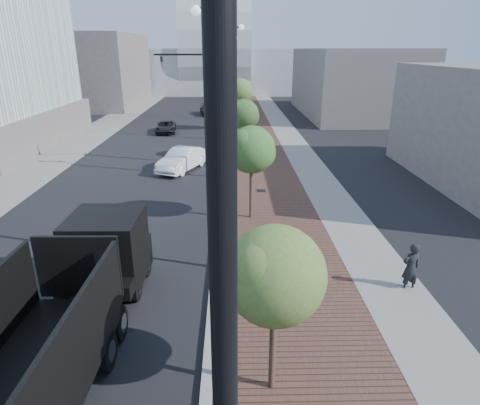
{
  "coord_description": "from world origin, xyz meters",
  "views": [
    {
      "loc": [
        0.65,
        -4.01,
        7.95
      ],
      "look_at": [
        1.0,
        12.0,
        2.0
      ],
      "focal_mm": 31.02,
      "sensor_mm": 36.0,
      "label": 1
    }
  ],
  "objects_px": {
    "dump_truck": "(71,314)",
    "dark_car_mid": "(166,127)",
    "pedestrian": "(411,268)",
    "white_sedan": "(182,159)"
  },
  "relations": [
    {
      "from": "pedestrian",
      "to": "dump_truck",
      "type": "bearing_deg",
      "value": 4.71
    },
    {
      "from": "dark_car_mid",
      "to": "pedestrian",
      "type": "bearing_deg",
      "value": -71.32
    },
    {
      "from": "white_sedan",
      "to": "pedestrian",
      "type": "xyz_separation_m",
      "value": [
        9.54,
        -15.58,
        0.13
      ]
    },
    {
      "from": "white_sedan",
      "to": "dark_car_mid",
      "type": "xyz_separation_m",
      "value": [
        -3.15,
        13.87,
        -0.2
      ]
    },
    {
      "from": "dark_car_mid",
      "to": "pedestrian",
      "type": "relative_size",
      "value": 2.27
    },
    {
      "from": "dark_car_mid",
      "to": "white_sedan",
      "type": "bearing_deg",
      "value": -81.82
    },
    {
      "from": "dark_car_mid",
      "to": "pedestrian",
      "type": "distance_m",
      "value": 32.07
    },
    {
      "from": "dump_truck",
      "to": "pedestrian",
      "type": "relative_size",
      "value": 7.42
    },
    {
      "from": "dump_truck",
      "to": "pedestrian",
      "type": "bearing_deg",
      "value": 17.22
    },
    {
      "from": "dump_truck",
      "to": "dark_car_mid",
      "type": "distance_m",
      "value": 32.57
    }
  ]
}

